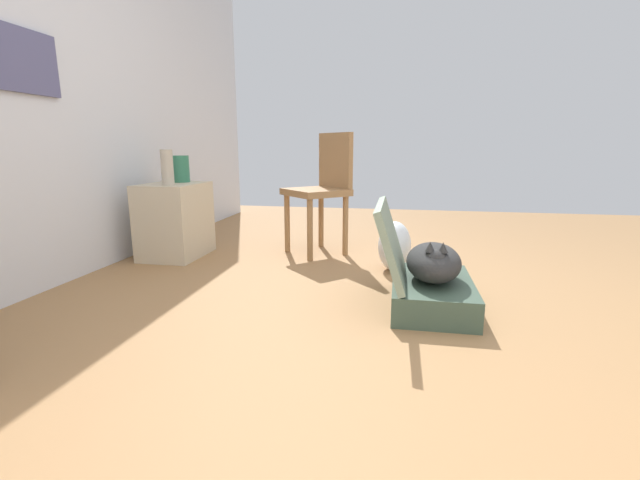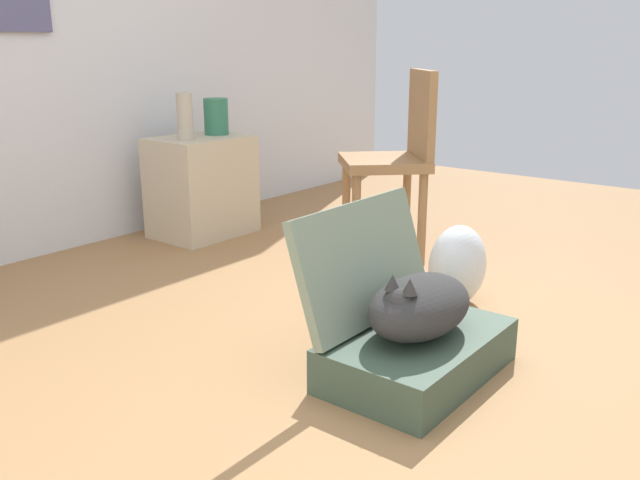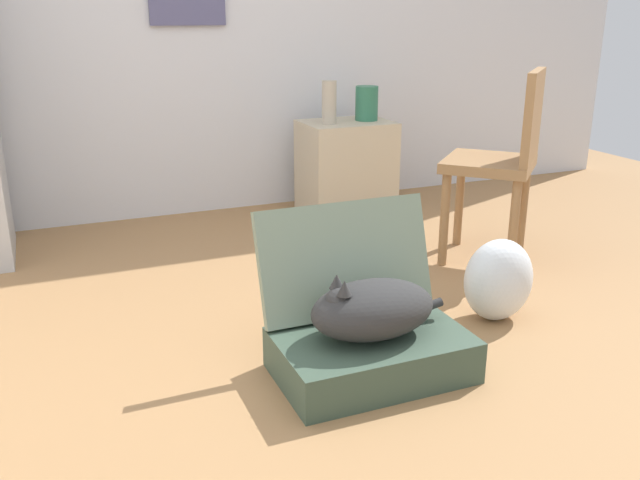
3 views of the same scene
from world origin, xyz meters
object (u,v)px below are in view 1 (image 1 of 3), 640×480
at_px(vase_short, 180,169).
at_px(chair, 323,187).
at_px(plastic_bag_white, 394,246).
at_px(vase_tall, 167,167).
at_px(cat, 434,262).
at_px(suitcase_base, 432,293).
at_px(side_table, 175,220).

xyz_separation_m(vase_short, chair, (0.20, -1.10, -0.14)).
height_order(plastic_bag_white, vase_short, vase_short).
bearing_deg(vase_tall, plastic_bag_white, -88.52).
relative_size(cat, vase_short, 2.52).
xyz_separation_m(cat, vase_tall, (0.64, 1.84, 0.44)).
xyz_separation_m(suitcase_base, vase_short, (0.91, 1.89, 0.60)).
relative_size(vase_tall, vase_short, 1.23).
relative_size(suitcase_base, plastic_bag_white, 1.92).
bearing_deg(plastic_bag_white, chair, 53.78).
height_order(side_table, chair, chair).
xyz_separation_m(cat, vase_short, (0.91, 1.89, 0.42)).
relative_size(plastic_bag_white, vase_short, 1.66).
xyz_separation_m(side_table, vase_short, (0.13, 0.00, 0.39)).
relative_size(suitcase_base, cat, 1.26).
height_order(suitcase_base, plastic_bag_white, plastic_bag_white).
distance_m(plastic_bag_white, vase_tall, 1.72).
relative_size(suitcase_base, chair, 0.69).
height_order(vase_short, chair, chair).
bearing_deg(cat, chair, 35.36).
bearing_deg(vase_short, vase_tall, -170.57).
bearing_deg(plastic_bag_white, suitcase_base, -162.90).
bearing_deg(suitcase_base, vase_tall, 70.99).
bearing_deg(suitcase_base, vase_short, 64.41).
bearing_deg(side_table, plastic_bag_white, -93.15).
relative_size(cat, side_table, 0.92).
height_order(side_table, vase_tall, vase_tall).
relative_size(cat, plastic_bag_white, 1.52).
distance_m(suitcase_base, vase_short, 2.18).
distance_m(suitcase_base, chair, 1.43).
distance_m(vase_tall, chair, 1.17).
xyz_separation_m(side_table, vase_tall, (-0.13, -0.04, 0.41)).
bearing_deg(side_table, vase_short, 0.58).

